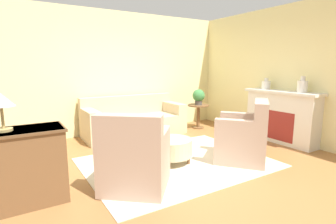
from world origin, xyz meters
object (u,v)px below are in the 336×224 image
armchair_right (245,138)px  side_table (198,112)px  vase_mantel_far (302,86)px  couch (134,121)px  armchair_left (134,161)px  ottoman_table (172,147)px  vase_mantel_near (266,85)px  dresser (8,169)px  potted_plant_on_side_table (199,96)px  table_lamp (1,102)px

armchair_right → side_table: size_ratio=1.84×
side_table → vase_mantel_far: bearing=-73.4°
couch → armchair_left: 2.74m
ottoman_table → vase_mantel_near: vase_mantel_near is taller
couch → armchair_right: bearing=-70.8°
armchair_right → ottoman_table: armchair_right is taller
armchair_left → ottoman_table: 1.06m
couch → ottoman_table: 1.97m
armchair_right → dresser: (-3.34, 0.35, 0.06)m
couch → vase_mantel_near: 3.02m
armchair_right → vase_mantel_far: (1.48, -0.01, 0.80)m
armchair_left → potted_plant_on_side_table: bearing=39.1°
couch → vase_mantel_far: 3.55m
armchair_right → potted_plant_on_side_table: 2.44m
couch → potted_plant_on_side_table: potted_plant_on_side_table is taller
ottoman_table → side_table: 2.56m
side_table → vase_mantel_near: (0.68, -1.46, 0.75)m
table_lamp → vase_mantel_near: bearing=5.4°
armchair_left → table_lamp: bearing=165.6°
vase_mantel_far → potted_plant_on_side_table: (-0.68, 2.28, -0.38)m
side_table → vase_mantel_near: size_ratio=2.50×
dresser → potted_plant_on_side_table: size_ratio=3.10×
vase_mantel_near → potted_plant_on_side_table: bearing=114.9°
armchair_left → side_table: armchair_left is taller
dresser → vase_mantel_far: bearing=-4.2°
armchair_left → armchair_right: 1.99m
dresser → vase_mantel_near: 4.90m
ottoman_table → potted_plant_on_side_table: size_ratio=1.71×
couch → vase_mantel_near: vase_mantel_near is taller
armchair_left → vase_mantel_near: size_ratio=4.59×
armchair_right → side_table: bearing=70.4°
ottoman_table → side_table: side_table is taller
table_lamp → vase_mantel_far: bearing=-4.2°
vase_mantel_near → table_lamp: 4.85m
couch → potted_plant_on_side_table: 1.76m
armchair_right → table_lamp: bearing=174.1°
side_table → armchair_right: bearing=-109.6°
armchair_left → side_table: 3.60m
potted_plant_on_side_table → armchair_left: bearing=-140.9°
armchair_left → armchair_right: bearing=-0.0°
couch → vase_mantel_near: (2.35, -1.70, 0.85)m
potted_plant_on_side_table → table_lamp: bearing=-155.2°
couch → table_lamp: size_ratio=5.47×
couch → armchair_left: size_ratio=2.04×
vase_mantel_far → table_lamp: size_ratio=0.75×
vase_mantel_near → table_lamp: (-4.83, -0.46, 0.02)m
armchair_left → table_lamp: 1.61m
vase_mantel_near → couch: bearing=144.2°
dresser → armchair_left: bearing=-14.4°
ottoman_table → table_lamp: (-2.26, -0.20, 0.93)m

